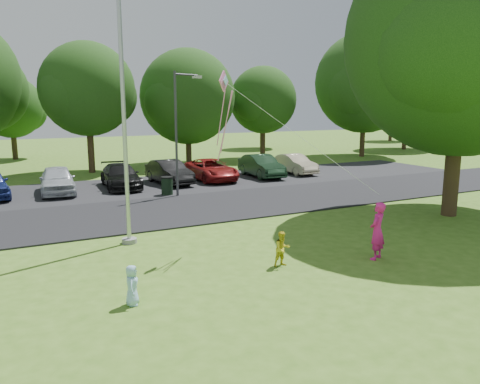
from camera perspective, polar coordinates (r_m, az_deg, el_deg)
name	(u,v)px	position (r m, az deg, el deg)	size (l,w,h in m)	color
ground	(301,273)	(13.22, 7.40, -9.75)	(120.00, 120.00, 0.00)	#3F6B1C
park_road	(185,209)	(20.94, -6.69, -2.04)	(60.00, 6.00, 0.06)	black
parking_strip	(145,186)	(27.02, -11.55, 0.67)	(42.00, 7.00, 0.06)	black
flagpole	(124,118)	(15.59, -13.97, 8.77)	(0.50, 0.50, 10.00)	#B7BABF
street_lamp	(180,122)	(23.61, -7.36, 8.42)	(1.68, 0.73, 6.20)	#3F3F44
trash_can	(167,186)	(24.14, -8.88, 0.70)	(0.62, 0.62, 0.98)	black
big_tree	(463,45)	(21.12, 25.54, 15.89)	(9.81, 9.27, 11.77)	#332316
tree_row	(130,89)	(35.50, -13.31, 12.12)	(64.35, 11.94, 10.88)	#332316
horizon_trees	(131,108)	(45.44, -13.17, 9.94)	(77.46, 7.20, 7.02)	#332316
parked_cars	(142,174)	(26.95, -11.82, 2.15)	(21.94, 4.84, 1.45)	navy
woman	(377,231)	(14.57, 16.38, -4.57)	(0.64, 0.42, 1.74)	#E71E8C
child_yellow	(282,249)	(13.54, 5.18, -6.92)	(0.50, 0.39, 1.02)	gold
child_blue	(132,285)	(11.26, -13.04, -11.02)	(0.47, 0.31, 0.96)	#96C8E7
kite	(227,97)	(14.62, -1.63, 11.51)	(3.82, 3.40, 3.63)	pink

